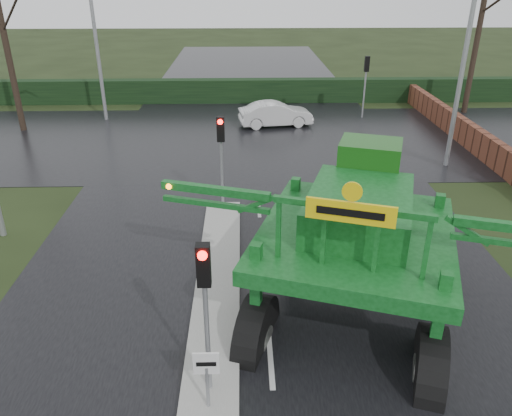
{
  "coord_description": "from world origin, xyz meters",
  "views": [
    {
      "loc": [
        -0.57,
        -8.68,
        7.92
      ],
      "look_at": [
        -0.22,
        3.65,
        2.0
      ],
      "focal_mm": 35.0,
      "sensor_mm": 36.0,
      "label": 1
    }
  ],
  "objects_px": {
    "traffic_signal_far": "(366,73)",
    "street_light_right": "(463,23)",
    "traffic_signal_mid": "(221,144)",
    "street_light_left_far": "(98,9)",
    "crop_sprayer": "(259,239)",
    "keep_left_sign": "(207,371)",
    "white_sedan": "(275,126)",
    "traffic_signal_near": "(205,289)"
  },
  "relations": [
    {
      "from": "keep_left_sign",
      "to": "street_light_left_far",
      "type": "xyz_separation_m",
      "value": [
        -6.89,
        21.5,
        4.93
      ]
    },
    {
      "from": "keep_left_sign",
      "to": "traffic_signal_far",
      "type": "distance_m",
      "value": 22.93
    },
    {
      "from": "street_light_left_far",
      "to": "crop_sprayer",
      "type": "bearing_deg",
      "value": -67.38
    },
    {
      "from": "traffic_signal_mid",
      "to": "traffic_signal_far",
      "type": "height_order",
      "value": "same"
    },
    {
      "from": "traffic_signal_far",
      "to": "white_sedan",
      "type": "relative_size",
      "value": 0.87
    },
    {
      "from": "traffic_signal_near",
      "to": "traffic_signal_mid",
      "type": "relative_size",
      "value": 1.0
    },
    {
      "from": "traffic_signal_far",
      "to": "street_light_right",
      "type": "relative_size",
      "value": 0.35
    },
    {
      "from": "crop_sprayer",
      "to": "keep_left_sign",
      "type": "bearing_deg",
      "value": -96.08
    },
    {
      "from": "white_sedan",
      "to": "traffic_signal_far",
      "type": "bearing_deg",
      "value": -82.04
    },
    {
      "from": "keep_left_sign",
      "to": "traffic_signal_mid",
      "type": "bearing_deg",
      "value": 90.0
    },
    {
      "from": "traffic_signal_near",
      "to": "traffic_signal_mid",
      "type": "xyz_separation_m",
      "value": [
        0.0,
        8.5,
        0.0
      ]
    },
    {
      "from": "keep_left_sign",
      "to": "street_light_right",
      "type": "distance_m",
      "value": 17.23
    },
    {
      "from": "traffic_signal_mid",
      "to": "street_light_left_far",
      "type": "xyz_separation_m",
      "value": [
        -6.89,
        12.51,
        3.4
      ]
    },
    {
      "from": "traffic_signal_mid",
      "to": "white_sedan",
      "type": "distance_m",
      "value": 11.5
    },
    {
      "from": "traffic_signal_mid",
      "to": "white_sedan",
      "type": "xyz_separation_m",
      "value": [
        2.57,
        10.9,
        -2.59
      ]
    },
    {
      "from": "traffic_signal_near",
      "to": "traffic_signal_mid",
      "type": "distance_m",
      "value": 8.5
    },
    {
      "from": "keep_left_sign",
      "to": "street_light_left_far",
      "type": "distance_m",
      "value": 23.11
    },
    {
      "from": "keep_left_sign",
      "to": "street_light_left_far",
      "type": "height_order",
      "value": "street_light_left_far"
    },
    {
      "from": "street_light_left_far",
      "to": "crop_sprayer",
      "type": "relative_size",
      "value": 1.08
    },
    {
      "from": "traffic_signal_near",
      "to": "traffic_signal_far",
      "type": "distance_m",
      "value": 22.42
    },
    {
      "from": "traffic_signal_far",
      "to": "street_light_right",
      "type": "bearing_deg",
      "value": 101.95
    },
    {
      "from": "traffic_signal_near",
      "to": "street_light_right",
      "type": "bearing_deg",
      "value": 53.87
    },
    {
      "from": "white_sedan",
      "to": "traffic_signal_mid",
      "type": "bearing_deg",
      "value": 157.51
    },
    {
      "from": "traffic_signal_mid",
      "to": "crop_sprayer",
      "type": "relative_size",
      "value": 0.38
    },
    {
      "from": "keep_left_sign",
      "to": "traffic_signal_near",
      "type": "relative_size",
      "value": 0.38
    },
    {
      "from": "traffic_signal_near",
      "to": "white_sedan",
      "type": "height_order",
      "value": "traffic_signal_near"
    },
    {
      "from": "traffic_signal_near",
      "to": "traffic_signal_far",
      "type": "xyz_separation_m",
      "value": [
        7.8,
        21.02,
        0.0
      ]
    },
    {
      "from": "traffic_signal_near",
      "to": "crop_sprayer",
      "type": "bearing_deg",
      "value": 60.13
    },
    {
      "from": "street_light_left_far",
      "to": "traffic_signal_far",
      "type": "bearing_deg",
      "value": 0.03
    },
    {
      "from": "traffic_signal_far",
      "to": "street_light_left_far",
      "type": "xyz_separation_m",
      "value": [
        -14.69,
        -0.01,
        3.4
      ]
    },
    {
      "from": "traffic_signal_far",
      "to": "street_light_right",
      "type": "distance_m",
      "value": 8.86
    },
    {
      "from": "traffic_signal_mid",
      "to": "street_light_left_far",
      "type": "distance_m",
      "value": 14.68
    },
    {
      "from": "traffic_signal_far",
      "to": "white_sedan",
      "type": "xyz_separation_m",
      "value": [
        -5.23,
        -1.61,
        -2.59
      ]
    },
    {
      "from": "crop_sprayer",
      "to": "white_sedan",
      "type": "relative_size",
      "value": 2.3
    },
    {
      "from": "traffic_signal_far",
      "to": "street_light_left_far",
      "type": "distance_m",
      "value": 15.08
    },
    {
      "from": "keep_left_sign",
      "to": "traffic_signal_far",
      "type": "xyz_separation_m",
      "value": [
        7.8,
        21.51,
        1.53
      ]
    },
    {
      "from": "keep_left_sign",
      "to": "crop_sprayer",
      "type": "relative_size",
      "value": 0.15
    },
    {
      "from": "traffic_signal_far",
      "to": "street_light_right",
      "type": "height_order",
      "value": "street_light_right"
    },
    {
      "from": "street_light_right",
      "to": "crop_sprayer",
      "type": "height_order",
      "value": "street_light_right"
    },
    {
      "from": "keep_left_sign",
      "to": "traffic_signal_near",
      "type": "bearing_deg",
      "value": 90.0
    },
    {
      "from": "street_light_left_far",
      "to": "crop_sprayer",
      "type": "distance_m",
      "value": 21.01
    },
    {
      "from": "white_sedan",
      "to": "traffic_signal_near",
      "type": "bearing_deg",
      "value": 163.24
    }
  ]
}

